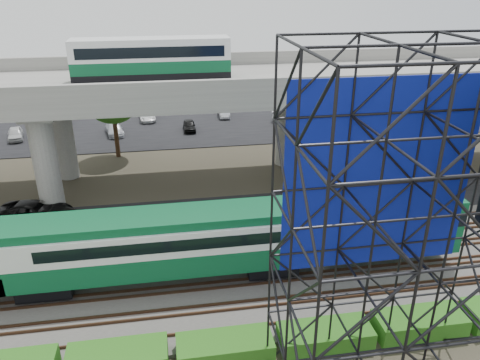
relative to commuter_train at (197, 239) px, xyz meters
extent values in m
plane|color=#474233|center=(-0.27, -2.00, -2.88)|extent=(140.00, 140.00, 0.00)
cube|color=slate|center=(-0.27, 0.00, -2.78)|extent=(90.00, 12.00, 0.20)
cube|color=black|center=(-0.27, 8.50, -2.84)|extent=(90.00, 5.00, 0.08)
cube|color=black|center=(-0.27, 32.00, -2.84)|extent=(90.00, 18.00, 0.08)
cube|color=#445A70|center=(-0.27, 54.00, -2.87)|extent=(140.00, 40.00, 0.03)
cube|color=#472D1E|center=(-0.27, -4.72, -2.60)|extent=(90.00, 0.08, 0.16)
cube|color=#472D1E|center=(-0.27, -3.28, -2.60)|extent=(90.00, 0.08, 0.16)
cube|color=#472D1E|center=(-0.27, -2.72, -2.60)|extent=(90.00, 0.08, 0.16)
cube|color=#472D1E|center=(-0.27, -1.28, -2.60)|extent=(90.00, 0.08, 0.16)
cube|color=#472D1E|center=(-0.27, -0.72, -2.60)|extent=(90.00, 0.08, 0.16)
cube|color=#472D1E|center=(-0.27, 0.72, -2.60)|extent=(90.00, 0.08, 0.16)
cube|color=#472D1E|center=(-0.27, 1.28, -2.60)|extent=(90.00, 0.08, 0.16)
cube|color=#472D1E|center=(-0.27, 2.72, -2.60)|extent=(90.00, 0.08, 0.16)
cube|color=#472D1E|center=(-0.27, 3.28, -2.60)|extent=(90.00, 0.08, 0.16)
cube|color=#472D1E|center=(-0.27, 4.72, -2.60)|extent=(90.00, 0.08, 0.16)
cube|color=black|center=(-8.62, 0.00, -2.07)|extent=(3.00, 2.20, 0.90)
cube|color=black|center=(4.38, 0.00, -2.07)|extent=(3.00, 2.20, 0.90)
cube|color=#0B512C|center=(-2.12, 0.00, -0.92)|extent=(19.00, 3.00, 1.40)
cube|color=silver|center=(-2.12, 0.00, 0.53)|extent=(19.00, 3.00, 1.50)
cube|color=#0B512C|center=(-2.12, 0.00, 1.53)|extent=(19.00, 2.60, 0.50)
cube|color=black|center=(-1.12, 0.00, 0.58)|extent=(15.00, 3.06, 0.70)
cube|color=#0B512C|center=(11.88, 0.00, 0.08)|extent=(8.00, 3.00, 3.40)
cube|color=#9E9B93|center=(-0.27, 14.00, 5.72)|extent=(80.00, 12.00, 1.20)
cube|color=#9E9B93|center=(-0.27, 8.25, 6.87)|extent=(80.00, 0.50, 1.10)
cube|color=#9E9B93|center=(-0.27, 19.75, 6.87)|extent=(80.00, 0.50, 1.10)
cylinder|color=#9E9B93|center=(-10.27, 10.50, 1.12)|extent=(1.80, 1.80, 8.00)
cylinder|color=#9E9B93|center=(-10.27, 17.50, 1.12)|extent=(1.80, 1.80, 8.00)
cube|color=#9E9B93|center=(-10.27, 14.00, 4.82)|extent=(2.40, 9.00, 0.60)
cylinder|color=#9E9B93|center=(9.73, 10.50, 1.12)|extent=(1.80, 1.80, 8.00)
cylinder|color=#9E9B93|center=(9.73, 17.50, 1.12)|extent=(1.80, 1.80, 8.00)
cube|color=#9E9B93|center=(9.73, 14.00, 4.82)|extent=(2.40, 9.00, 0.60)
cylinder|color=#9E9B93|center=(27.73, 17.50, 1.12)|extent=(1.80, 1.80, 8.00)
cube|color=black|center=(-2.09, 14.00, 6.67)|extent=(12.00, 2.50, 0.70)
cube|color=#0B512C|center=(-2.09, 14.00, 7.47)|extent=(12.00, 2.50, 0.90)
cube|color=silver|center=(-2.09, 14.00, 8.57)|extent=(12.00, 2.50, 1.30)
cube|color=black|center=(-2.09, 14.00, 8.62)|extent=(11.00, 2.56, 0.80)
cube|color=silver|center=(-2.09, 14.00, 9.37)|extent=(12.00, 2.40, 0.30)
cube|color=navy|center=(7.15, -6.95, 6.42)|extent=(8.10, 0.08, 8.25)
cube|color=#246016|center=(-4.27, -6.30, -2.31)|extent=(4.60, 1.80, 1.15)
cube|color=#246016|center=(0.73, -6.30, -2.37)|extent=(4.60, 1.80, 1.03)
cube|color=#246016|center=(5.73, -6.30, -2.38)|extent=(4.60, 1.80, 1.01)
cube|color=#246016|center=(10.73, -6.30, -2.32)|extent=(4.60, 1.80, 1.12)
cylinder|color=#382314|center=(13.73, 10.50, -0.48)|extent=(0.44, 0.44, 4.80)
ellipsoid|color=#246016|center=(13.73, 10.50, 2.72)|extent=(4.94, 4.94, 4.18)
cylinder|color=#382314|center=(-6.27, 22.00, -0.48)|extent=(0.44, 0.44, 4.80)
ellipsoid|color=#246016|center=(-6.27, 22.00, 2.72)|extent=(4.94, 4.94, 4.18)
imported|color=black|center=(-11.22, 9.01, -2.02)|extent=(6.00, 3.59, 1.56)
imported|color=silver|center=(-17.78, 29.00, -2.17)|extent=(2.33, 3.96, 1.26)
imported|color=#9D9FA5|center=(-13.47, 34.00, -2.25)|extent=(1.24, 3.35, 1.10)
imported|color=#B7B9BF|center=(-7.15, 29.00, -2.19)|extent=(2.55, 4.48, 1.22)
imported|color=white|center=(-3.54, 34.00, -2.25)|extent=(2.09, 4.10, 1.11)
imported|color=black|center=(1.32, 29.00, -2.22)|extent=(1.39, 3.42, 1.16)
imported|color=silver|center=(6.06, 34.00, -2.20)|extent=(1.47, 3.70, 1.20)
imported|color=silver|center=(12.59, 29.00, -2.15)|extent=(2.28, 4.65, 1.30)
imported|color=#B0B0B8|center=(17.16, 34.00, -2.23)|extent=(2.55, 4.34, 1.13)
camera|label=1|loc=(-1.35, -23.32, 14.11)|focal=35.00mm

